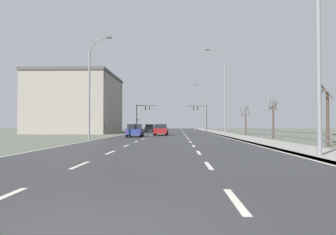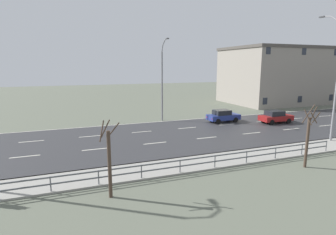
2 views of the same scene
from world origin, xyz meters
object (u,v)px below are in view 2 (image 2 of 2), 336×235
at_px(street_lamp_midground, 336,81).
at_px(brick_building, 274,75).
at_px(street_lamp_left_bank, 162,82).
at_px(car_distant, 276,117).
at_px(car_near_right, 223,116).

bearing_deg(street_lamp_midground, brick_building, 149.24).
relative_size(street_lamp_left_bank, car_distant, 2.49).
distance_m(car_near_right, brick_building, 23.57).
relative_size(street_lamp_midground, car_near_right, 2.85).
relative_size(car_distant, brick_building, 0.24).
height_order(car_near_right, brick_building, brick_building).
bearing_deg(car_near_right, car_distant, 63.46).
relative_size(car_near_right, brick_building, 0.24).
relative_size(street_lamp_midground, brick_building, 0.67).
height_order(street_lamp_left_bank, car_distant, street_lamp_left_bank).
distance_m(street_lamp_left_bank, brick_building, 27.72).
bearing_deg(car_near_right, street_lamp_left_bank, -117.72).
distance_m(street_lamp_midground, car_distant, 9.89).
bearing_deg(street_lamp_midground, car_distant, 172.16).
bearing_deg(car_distant, car_near_right, -114.65).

